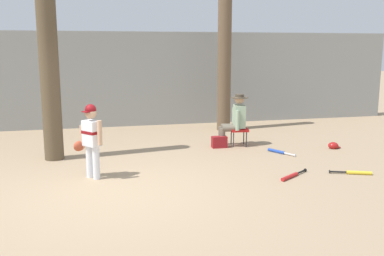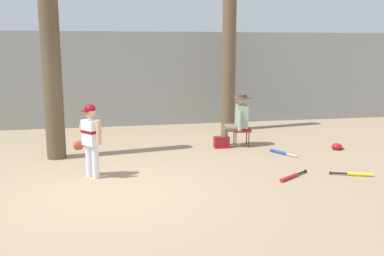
{
  "view_description": "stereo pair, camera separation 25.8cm",
  "coord_description": "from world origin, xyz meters",
  "px_view_note": "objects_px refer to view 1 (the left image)",
  "views": [
    {
      "loc": [
        -0.32,
        -6.55,
        2.25
      ],
      "look_at": [
        1.53,
        1.23,
        0.75
      ],
      "focal_mm": 40.26,
      "sensor_mm": 36.0,
      "label": 1
    },
    {
      "loc": [
        -0.07,
        -6.61,
        2.25
      ],
      "look_at": [
        1.53,
        1.23,
        0.75
      ],
      "focal_mm": 40.26,
      "sensor_mm": 36.0,
      "label": 2
    }
  ],
  "objects_px": {
    "young_ballplayer": "(91,136)",
    "bat_red_barrel": "(291,176)",
    "seated_spectator": "(235,118)",
    "batting_helmet_red": "(333,146)",
    "folding_stool": "(239,130)",
    "tree_near_player": "(48,55)",
    "bat_yellow_trainer": "(356,173)",
    "tree_behind_spectator": "(224,49)",
    "handbag_beside_stool": "(219,142)",
    "bat_blue_youth": "(278,152)"
  },
  "relations": [
    {
      "from": "tree_behind_spectator",
      "to": "young_ballplayer",
      "type": "distance_m",
      "value": 5.39
    },
    {
      "from": "young_ballplayer",
      "to": "folding_stool",
      "type": "xyz_separation_m",
      "value": [
        3.34,
        1.82,
        -0.38
      ]
    },
    {
      "from": "handbag_beside_stool",
      "to": "bat_blue_youth",
      "type": "xyz_separation_m",
      "value": [
        1.09,
        -0.81,
        -0.1
      ]
    },
    {
      "from": "tree_near_player",
      "to": "batting_helmet_red",
      "type": "height_order",
      "value": "tree_near_player"
    },
    {
      "from": "folding_stool",
      "to": "bat_red_barrel",
      "type": "xyz_separation_m",
      "value": [
        0.06,
        -2.61,
        -0.33
      ]
    },
    {
      "from": "bat_blue_youth",
      "to": "batting_helmet_red",
      "type": "height_order",
      "value": "batting_helmet_red"
    },
    {
      "from": "bat_red_barrel",
      "to": "bat_yellow_trainer",
      "type": "bearing_deg",
      "value": -3.78
    },
    {
      "from": "handbag_beside_stool",
      "to": "bat_red_barrel",
      "type": "relative_size",
      "value": 0.48
    },
    {
      "from": "bat_blue_youth",
      "to": "folding_stool",
      "type": "bearing_deg",
      "value": 123.17
    },
    {
      "from": "tree_behind_spectator",
      "to": "handbag_beside_stool",
      "type": "relative_size",
      "value": 14.46
    },
    {
      "from": "young_ballplayer",
      "to": "batting_helmet_red",
      "type": "xyz_separation_m",
      "value": [
        5.32,
        1.03,
        -0.68
      ]
    },
    {
      "from": "handbag_beside_stool",
      "to": "batting_helmet_red",
      "type": "xyz_separation_m",
      "value": [
        2.48,
        -0.69,
        -0.06
      ]
    },
    {
      "from": "batting_helmet_red",
      "to": "tree_behind_spectator",
      "type": "bearing_deg",
      "value": 122.52
    },
    {
      "from": "batting_helmet_red",
      "to": "young_ballplayer",
      "type": "bearing_deg",
      "value": -169.08
    },
    {
      "from": "tree_near_player",
      "to": "young_ballplayer",
      "type": "height_order",
      "value": "tree_near_player"
    },
    {
      "from": "handbag_beside_stool",
      "to": "bat_red_barrel",
      "type": "bearing_deg",
      "value": -77.43
    },
    {
      "from": "folding_stool",
      "to": "seated_spectator",
      "type": "height_order",
      "value": "seated_spectator"
    },
    {
      "from": "handbag_beside_stool",
      "to": "bat_yellow_trainer",
      "type": "relative_size",
      "value": 0.48
    },
    {
      "from": "handbag_beside_stool",
      "to": "bat_blue_youth",
      "type": "height_order",
      "value": "handbag_beside_stool"
    },
    {
      "from": "batting_helmet_red",
      "to": "bat_yellow_trainer",
      "type": "bearing_deg",
      "value": -110.39
    },
    {
      "from": "tree_behind_spectator",
      "to": "young_ballplayer",
      "type": "bearing_deg",
      "value": -133.63
    },
    {
      "from": "folding_stool",
      "to": "batting_helmet_red",
      "type": "bearing_deg",
      "value": -21.72
    },
    {
      "from": "tree_near_player",
      "to": "seated_spectator",
      "type": "height_order",
      "value": "tree_near_player"
    },
    {
      "from": "seated_spectator",
      "to": "handbag_beside_stool",
      "type": "distance_m",
      "value": 0.66
    },
    {
      "from": "tree_behind_spectator",
      "to": "bat_yellow_trainer",
      "type": "xyz_separation_m",
      "value": [
        1.04,
        -4.63,
        -2.17
      ]
    },
    {
      "from": "bat_yellow_trainer",
      "to": "bat_red_barrel",
      "type": "bearing_deg",
      "value": 176.22
    },
    {
      "from": "bat_yellow_trainer",
      "to": "bat_blue_youth",
      "type": "relative_size",
      "value": 1.07
    },
    {
      "from": "tree_behind_spectator",
      "to": "seated_spectator",
      "type": "distance_m",
      "value": 2.5
    },
    {
      "from": "folding_stool",
      "to": "batting_helmet_red",
      "type": "distance_m",
      "value": 2.15
    },
    {
      "from": "young_ballplayer",
      "to": "handbag_beside_stool",
      "type": "height_order",
      "value": "young_ballplayer"
    },
    {
      "from": "tree_near_player",
      "to": "bat_yellow_trainer",
      "type": "bearing_deg",
      "value": -24.03
    },
    {
      "from": "young_ballplayer",
      "to": "bat_red_barrel",
      "type": "bearing_deg",
      "value": -13.1
    },
    {
      "from": "young_ballplayer",
      "to": "batting_helmet_red",
      "type": "height_order",
      "value": "young_ballplayer"
    },
    {
      "from": "seated_spectator",
      "to": "batting_helmet_red",
      "type": "bearing_deg",
      "value": -21.13
    },
    {
      "from": "seated_spectator",
      "to": "bat_yellow_trainer",
      "type": "bearing_deg",
      "value": -63.06
    },
    {
      "from": "seated_spectator",
      "to": "bat_red_barrel",
      "type": "xyz_separation_m",
      "value": [
        0.16,
        -2.62,
        -0.61
      ]
    },
    {
      "from": "folding_stool",
      "to": "handbag_beside_stool",
      "type": "bearing_deg",
      "value": -169.19
    },
    {
      "from": "folding_stool",
      "to": "bat_blue_youth",
      "type": "xyz_separation_m",
      "value": [
        0.59,
        -0.9,
        -0.33
      ]
    },
    {
      "from": "seated_spectator",
      "to": "handbag_beside_stool",
      "type": "bearing_deg",
      "value": -164.75
    },
    {
      "from": "tree_behind_spectator",
      "to": "handbag_beside_stool",
      "type": "distance_m",
      "value": 3.0
    },
    {
      "from": "tree_near_player",
      "to": "young_ballplayer",
      "type": "relative_size",
      "value": 3.67
    },
    {
      "from": "bat_red_barrel",
      "to": "bat_blue_youth",
      "type": "height_order",
      "value": "same"
    },
    {
      "from": "young_ballplayer",
      "to": "seated_spectator",
      "type": "xyz_separation_m",
      "value": [
        3.24,
        1.83,
        -0.1
      ]
    },
    {
      "from": "tree_behind_spectator",
      "to": "seated_spectator",
      "type": "bearing_deg",
      "value": -99.95
    },
    {
      "from": "bat_red_barrel",
      "to": "batting_helmet_red",
      "type": "xyz_separation_m",
      "value": [
        1.92,
        1.82,
        0.03
      ]
    },
    {
      "from": "batting_helmet_red",
      "to": "bat_red_barrel",
      "type": "bearing_deg",
      "value": -136.59
    },
    {
      "from": "handbag_beside_stool",
      "to": "bat_yellow_trainer",
      "type": "bearing_deg",
      "value": -55.58
    },
    {
      "from": "seated_spectator",
      "to": "batting_helmet_red",
      "type": "height_order",
      "value": "seated_spectator"
    },
    {
      "from": "tree_near_player",
      "to": "folding_stool",
      "type": "distance_m",
      "value": 4.45
    },
    {
      "from": "tree_behind_spectator",
      "to": "bat_blue_youth",
      "type": "relative_size",
      "value": 7.41
    }
  ]
}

